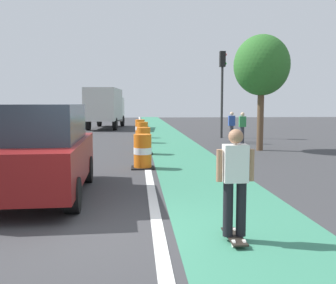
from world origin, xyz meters
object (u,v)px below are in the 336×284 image
at_px(traffic_barrel_mid, 144,141).
at_px(pedestrian_waiting, 242,127).
at_px(traffic_barrel_back, 143,133).
at_px(traffic_barrel_front, 143,152).
at_px(delivery_truck_down_block, 106,106).
at_px(traffic_light_corner, 222,79).
at_px(street_tree_sidewalk, 262,66).
at_px(skateboarder_on_lane, 235,181).
at_px(traffic_barrel_far, 140,129).
at_px(pedestrian_crossing, 232,126).
at_px(parked_suv_nearest, 42,150).

xyz_separation_m(traffic_barrel_mid, pedestrian_waiting, (5.12, 3.67, 0.33)).
height_order(traffic_barrel_mid, traffic_barrel_back, same).
height_order(traffic_barrel_front, delivery_truck_down_block, delivery_truck_down_block).
bearing_deg(delivery_truck_down_block, traffic_light_corner, -51.04).
distance_m(traffic_barrel_front, pedestrian_waiting, 8.83).
bearing_deg(traffic_barrel_front, street_tree_sidewalk, 39.48).
bearing_deg(skateboarder_on_lane, traffic_light_corner, 78.11).
distance_m(delivery_truck_down_block, traffic_light_corner, 12.19).
distance_m(traffic_barrel_front, traffic_barrel_far, 10.95).
height_order(skateboarder_on_lane, traffic_barrel_mid, skateboarder_on_lane).
distance_m(delivery_truck_down_block, pedestrian_crossing, 13.97).
bearing_deg(street_tree_sidewalk, traffic_barrel_front, -140.52).
bearing_deg(parked_suv_nearest, pedestrian_crossing, 58.43).
bearing_deg(pedestrian_waiting, parked_suv_nearest, -125.09).
distance_m(parked_suv_nearest, delivery_truck_down_block, 23.35).
relative_size(traffic_light_corner, street_tree_sidewalk, 1.02).
distance_m(pedestrian_crossing, pedestrian_waiting, 1.08).
relative_size(pedestrian_crossing, pedestrian_waiting, 1.00).
bearing_deg(traffic_barrel_far, skateboarder_on_lane, -85.85).
relative_size(parked_suv_nearest, traffic_barrel_back, 4.28).
height_order(skateboarder_on_lane, traffic_barrel_front, skateboarder_on_lane).
xyz_separation_m(traffic_barrel_back, street_tree_sidewalk, (5.09, -3.67, 3.14)).
bearing_deg(traffic_light_corner, traffic_barrel_mid, -124.38).
distance_m(skateboarder_on_lane, traffic_light_corner, 17.60).
xyz_separation_m(skateboarder_on_lane, street_tree_sidewalk, (3.93, 10.89, 2.76)).
height_order(delivery_truck_down_block, pedestrian_waiting, delivery_truck_down_block).
xyz_separation_m(parked_suv_nearest, traffic_barrel_far, (2.27, 14.45, -0.50)).
distance_m(skateboarder_on_lane, traffic_barrel_back, 14.61).
relative_size(traffic_barrel_front, pedestrian_crossing, 0.68).
xyz_separation_m(pedestrian_crossing, street_tree_sidewalk, (0.30, -3.88, 2.80)).
bearing_deg(traffic_light_corner, street_tree_sidewalk, -86.84).
xyz_separation_m(traffic_barrel_front, traffic_barrel_far, (0.00, 10.95, 0.00)).
xyz_separation_m(skateboarder_on_lane, pedestrian_crossing, (3.63, 14.77, -0.05)).
xyz_separation_m(delivery_truck_down_block, pedestrian_waiting, (7.93, -12.70, -0.98)).
distance_m(traffic_barrel_far, traffic_light_corner, 5.72).
bearing_deg(skateboarder_on_lane, pedestrian_waiting, 74.04).
xyz_separation_m(traffic_barrel_front, delivery_truck_down_block, (-2.73, 19.83, 1.31)).
relative_size(skateboarder_on_lane, traffic_barrel_back, 1.55).
xyz_separation_m(traffic_barrel_mid, traffic_barrel_back, (0.03, 4.50, 0.00)).
height_order(traffic_barrel_far, pedestrian_waiting, pedestrian_waiting).
bearing_deg(parked_suv_nearest, traffic_barrel_front, 57.11).
relative_size(traffic_barrel_mid, traffic_barrel_far, 1.00).
height_order(traffic_barrel_back, traffic_barrel_far, same).
bearing_deg(street_tree_sidewalk, parked_suv_nearest, -133.81).
bearing_deg(traffic_light_corner, pedestrian_waiting, -84.15).
relative_size(traffic_barrel_mid, street_tree_sidewalk, 0.22).
height_order(traffic_light_corner, pedestrian_crossing, traffic_light_corner).
bearing_deg(pedestrian_crossing, parked_suv_nearest, -121.57).
bearing_deg(delivery_truck_down_block, traffic_barrel_mid, -80.24).
xyz_separation_m(traffic_barrel_front, traffic_light_corner, (4.87, 10.44, 2.97)).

